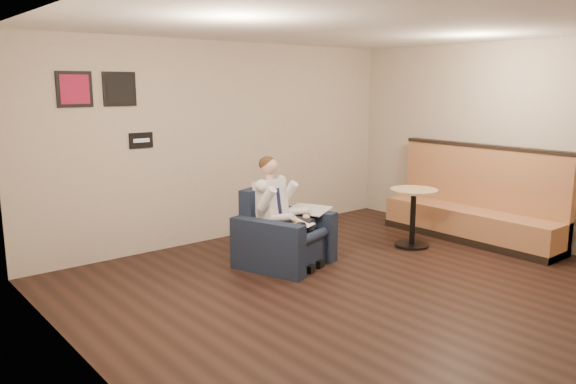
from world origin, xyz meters
TOP-DOWN VIEW (x-y plane):
  - ground at (0.00, 0.00)m, footprint 6.00×6.00m
  - wall_back at (0.00, 3.00)m, footprint 6.00×0.02m
  - wall_left at (-3.00, 0.00)m, footprint 0.02×6.00m
  - wall_right at (3.00, 0.00)m, footprint 0.02×6.00m
  - ceiling at (0.00, 0.00)m, footprint 6.00×6.00m
  - seating_sign at (-1.30, 2.98)m, footprint 0.32×0.02m
  - art_print_left at (-2.10, 2.98)m, footprint 0.42×0.03m
  - art_print_right at (-1.55, 2.98)m, footprint 0.42×0.03m
  - armchair at (-0.18, 1.44)m, footprint 1.22×1.22m
  - seated_man at (-0.14, 1.32)m, footprint 0.87×1.06m
  - lap_papers at (-0.11, 1.22)m, footprint 0.31×0.36m
  - newspaper at (0.22, 1.46)m, footprint 0.56×0.62m
  - side_table at (0.04, 1.49)m, footprint 0.57×0.57m
  - green_folder at (0.01, 1.48)m, footprint 0.41×0.30m
  - coffee_mug at (0.22, 1.57)m, footprint 0.09×0.09m
  - smartphone at (0.11, 1.63)m, footprint 0.14×0.10m
  - banquette at (2.59, 0.62)m, footprint 0.62×2.62m
  - cafe_table at (1.68, 0.94)m, footprint 0.82×0.82m

SIDE VIEW (x-z plane):
  - ground at x=0.00m, z-range 0.00..0.00m
  - side_table at x=0.04m, z-range 0.00..0.41m
  - cafe_table at x=1.68m, z-range 0.00..0.80m
  - smartphone at x=0.11m, z-range 0.41..0.41m
  - green_folder at x=0.01m, z-range 0.41..0.42m
  - coffee_mug at x=0.22m, z-range 0.41..0.49m
  - armchair at x=-0.18m, z-range 0.00..0.94m
  - lap_papers at x=-0.11m, z-range 0.57..0.58m
  - newspaper at x=0.22m, z-range 0.63..0.64m
  - seated_man at x=-0.14m, z-range 0.00..1.28m
  - banquette at x=2.59m, z-range 0.00..1.34m
  - wall_back at x=0.00m, z-range 0.00..2.80m
  - wall_left at x=-3.00m, z-range 0.00..2.80m
  - wall_right at x=3.00m, z-range 0.00..2.80m
  - seating_sign at x=-1.30m, z-range 1.40..1.60m
  - art_print_left at x=-2.10m, z-range 1.94..2.36m
  - art_print_right at x=-1.55m, z-range 1.94..2.36m
  - ceiling at x=0.00m, z-range 2.79..2.81m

